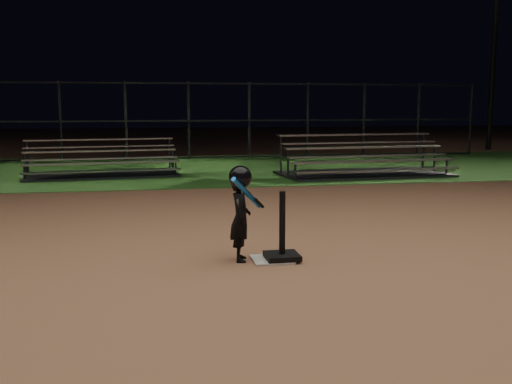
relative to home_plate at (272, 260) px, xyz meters
name	(u,v)px	position (x,y,z in m)	size (l,w,h in m)	color
ground	(272,261)	(0.00, 0.00, -0.01)	(80.00, 80.00, 0.00)	#956243
grass_strip	(197,168)	(0.00, 10.00, -0.01)	(60.00, 8.00, 0.01)	#23521A
home_plate	(272,260)	(0.00, 0.00, 0.00)	(0.45, 0.45, 0.02)	beige
batting_tee	(282,247)	(0.11, -0.03, 0.15)	(0.38, 0.38, 0.78)	black
child_batter	(241,211)	(-0.35, 0.07, 0.57)	(0.44, 0.56, 1.10)	black
bleacher_left	(102,169)	(-2.49, 8.71, 0.18)	(3.86, 2.18, 0.91)	silver
bleacher_right	(364,167)	(4.00, 7.63, 0.20)	(4.30, 2.32, 1.02)	silver
backstop_fence	(189,121)	(0.00, 13.00, 1.24)	(20.08, 0.08, 2.50)	#38383D
light_pole_right	(496,21)	(12.00, 14.94, 4.93)	(0.90, 0.53, 8.30)	#2D2D30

